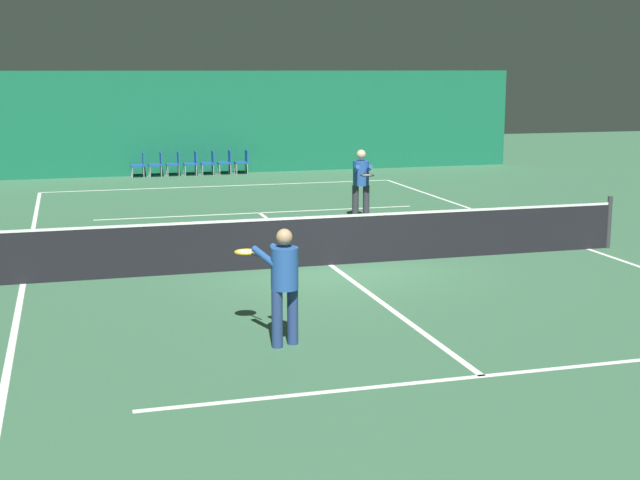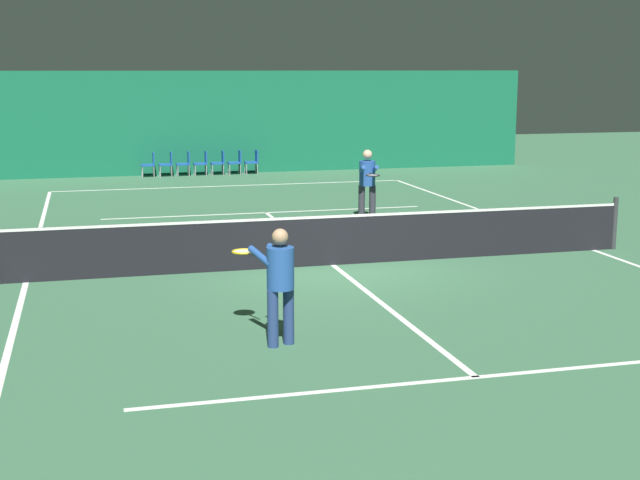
% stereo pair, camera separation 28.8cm
% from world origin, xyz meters
% --- Properties ---
extents(ground_plane, '(60.00, 60.00, 0.00)m').
position_xyz_m(ground_plane, '(0.00, 0.00, 0.00)').
color(ground_plane, '#386647').
extents(backdrop_curtain, '(23.00, 0.12, 3.56)m').
position_xyz_m(backdrop_curtain, '(0.00, 15.40, 1.78)').
color(backdrop_curtain, '#146042').
rests_on(backdrop_curtain, ground).
extents(court_line_baseline_far, '(11.00, 0.10, 0.00)m').
position_xyz_m(court_line_baseline_far, '(0.00, 11.90, 0.00)').
color(court_line_baseline_far, white).
rests_on(court_line_baseline_far, ground).
extents(court_line_service_far, '(8.25, 0.10, 0.00)m').
position_xyz_m(court_line_service_far, '(0.00, 6.40, 0.00)').
color(court_line_service_far, white).
rests_on(court_line_service_far, ground).
extents(court_line_service_near, '(8.25, 0.10, 0.00)m').
position_xyz_m(court_line_service_near, '(0.00, -6.40, 0.00)').
color(court_line_service_near, white).
rests_on(court_line_service_near, ground).
extents(court_line_sideline_left, '(0.10, 23.80, 0.00)m').
position_xyz_m(court_line_sideline_left, '(-5.50, 0.00, 0.00)').
color(court_line_sideline_left, white).
rests_on(court_line_sideline_left, ground).
extents(court_line_sideline_right, '(0.10, 23.80, 0.00)m').
position_xyz_m(court_line_sideline_right, '(5.50, 0.00, 0.00)').
color(court_line_sideline_right, white).
rests_on(court_line_sideline_right, ground).
extents(court_line_centre, '(0.10, 12.80, 0.00)m').
position_xyz_m(court_line_centre, '(0.00, 0.00, 0.00)').
color(court_line_centre, white).
rests_on(court_line_centre, ground).
extents(tennis_net, '(12.00, 0.10, 1.07)m').
position_xyz_m(tennis_net, '(0.00, 0.00, 0.51)').
color(tennis_net, black).
rests_on(tennis_net, ground).
extents(player_near, '(0.78, 1.35, 1.58)m').
position_xyz_m(player_near, '(-2.01, -4.54, 0.92)').
color(player_near, navy).
rests_on(player_near, ground).
extents(player_far, '(0.60, 1.41, 1.70)m').
position_xyz_m(player_far, '(2.18, 4.74, 0.99)').
color(player_far, '#2D2D38').
rests_on(player_far, ground).
extents(courtside_chair_0, '(0.44, 0.44, 0.84)m').
position_xyz_m(courtside_chair_0, '(-2.31, 14.85, 0.49)').
color(courtside_chair_0, '#99999E').
rests_on(courtside_chair_0, ground).
extents(courtside_chair_1, '(0.44, 0.44, 0.84)m').
position_xyz_m(courtside_chair_1, '(-1.72, 14.85, 0.49)').
color(courtside_chair_1, '#99999E').
rests_on(courtside_chair_1, ground).
extents(courtside_chair_2, '(0.44, 0.44, 0.84)m').
position_xyz_m(courtside_chair_2, '(-1.13, 14.85, 0.49)').
color(courtside_chair_2, '#99999E').
rests_on(courtside_chair_2, ground).
extents(courtside_chair_3, '(0.44, 0.44, 0.84)m').
position_xyz_m(courtside_chair_3, '(-0.54, 14.85, 0.49)').
color(courtside_chair_3, '#99999E').
rests_on(courtside_chair_3, ground).
extents(courtside_chair_4, '(0.44, 0.44, 0.84)m').
position_xyz_m(courtside_chair_4, '(0.05, 14.85, 0.49)').
color(courtside_chair_4, '#99999E').
rests_on(courtside_chair_4, ground).
extents(courtside_chair_5, '(0.44, 0.44, 0.84)m').
position_xyz_m(courtside_chair_5, '(0.64, 14.85, 0.49)').
color(courtside_chair_5, '#99999E').
rests_on(courtside_chair_5, ground).
extents(courtside_chair_6, '(0.44, 0.44, 0.84)m').
position_xyz_m(courtside_chair_6, '(1.24, 14.85, 0.49)').
color(courtside_chair_6, '#99999E').
rests_on(courtside_chair_6, ground).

